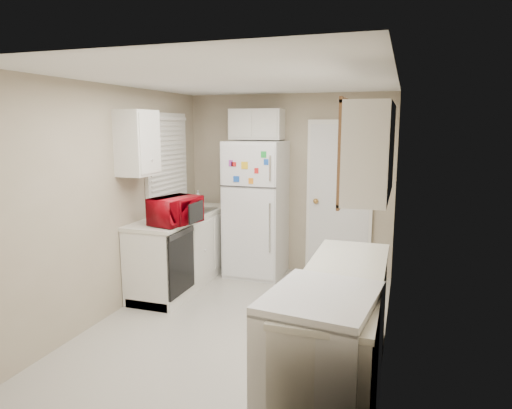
% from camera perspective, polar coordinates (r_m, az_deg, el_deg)
% --- Properties ---
extents(floor, '(3.80, 3.80, 0.00)m').
position_cam_1_polar(floor, '(4.77, -1.94, -14.74)').
color(floor, beige).
rests_on(floor, ground).
extents(ceiling, '(3.80, 3.80, 0.00)m').
position_cam_1_polar(ceiling, '(4.36, -2.13, 15.30)').
color(ceiling, white).
rests_on(ceiling, floor).
extents(wall_left, '(3.80, 3.80, 0.00)m').
position_cam_1_polar(wall_left, '(5.06, -17.07, 0.48)').
color(wall_left, tan).
rests_on(wall_left, floor).
extents(wall_right, '(3.80, 3.80, 0.00)m').
position_cam_1_polar(wall_right, '(4.15, 16.44, -1.48)').
color(wall_right, tan).
rests_on(wall_right, floor).
extents(wall_back, '(2.80, 2.80, 0.00)m').
position_cam_1_polar(wall_back, '(6.21, 4.04, 2.56)').
color(wall_back, tan).
rests_on(wall_back, floor).
extents(wall_front, '(2.80, 2.80, 0.00)m').
position_cam_1_polar(wall_front, '(2.76, -15.91, -7.13)').
color(wall_front, tan).
rests_on(wall_front, floor).
extents(left_counter, '(0.60, 1.80, 0.90)m').
position_cam_1_polar(left_counter, '(5.82, -9.14, -5.58)').
color(left_counter, silver).
rests_on(left_counter, floor).
extents(dishwasher, '(0.03, 0.58, 0.72)m').
position_cam_1_polar(dishwasher, '(5.17, -9.34, -7.11)').
color(dishwasher, black).
rests_on(dishwasher, floor).
extents(sink, '(0.54, 0.74, 0.16)m').
position_cam_1_polar(sink, '(5.85, -8.58, -1.34)').
color(sink, gray).
rests_on(sink, left_counter).
extents(microwave, '(0.60, 0.43, 0.36)m').
position_cam_1_polar(microwave, '(5.14, -10.03, -0.78)').
color(microwave, maroon).
rests_on(microwave, left_counter).
extents(soap_bottle, '(0.13, 0.13, 0.22)m').
position_cam_1_polar(soap_bottle, '(6.23, -7.26, 0.67)').
color(soap_bottle, beige).
rests_on(soap_bottle, left_counter).
extents(window_blinds, '(0.10, 0.98, 1.08)m').
position_cam_1_polar(window_blinds, '(5.88, -11.04, 5.92)').
color(window_blinds, silver).
rests_on(window_blinds, wall_left).
extents(upper_cabinet_left, '(0.30, 0.45, 0.70)m').
position_cam_1_polar(upper_cabinet_left, '(5.10, -14.60, 7.45)').
color(upper_cabinet_left, silver).
rests_on(upper_cabinet_left, wall_left).
extents(refrigerator, '(0.74, 0.72, 1.79)m').
position_cam_1_polar(refrigerator, '(6.07, 0.11, -0.51)').
color(refrigerator, silver).
rests_on(refrigerator, floor).
extents(cabinet_over_fridge, '(0.70, 0.30, 0.40)m').
position_cam_1_polar(cabinet_over_fridge, '(6.12, 0.10, 9.99)').
color(cabinet_over_fridge, silver).
rests_on(cabinet_over_fridge, wall_back).
extents(interior_door, '(0.86, 0.06, 2.08)m').
position_cam_1_polar(interior_door, '(6.06, 10.36, 0.53)').
color(interior_door, silver).
rests_on(interior_door, floor).
extents(right_counter, '(0.60, 2.00, 0.90)m').
position_cam_1_polar(right_counter, '(3.64, 10.49, -15.31)').
color(right_counter, silver).
rests_on(right_counter, floor).
extents(stove, '(0.74, 0.87, 0.97)m').
position_cam_1_polar(stove, '(3.11, 7.97, -19.13)').
color(stove, silver).
rests_on(stove, floor).
extents(upper_cabinet_right, '(0.30, 1.20, 0.70)m').
position_cam_1_polar(upper_cabinet_right, '(3.58, 14.22, 6.57)').
color(upper_cabinet_right, silver).
rests_on(upper_cabinet_right, wall_right).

